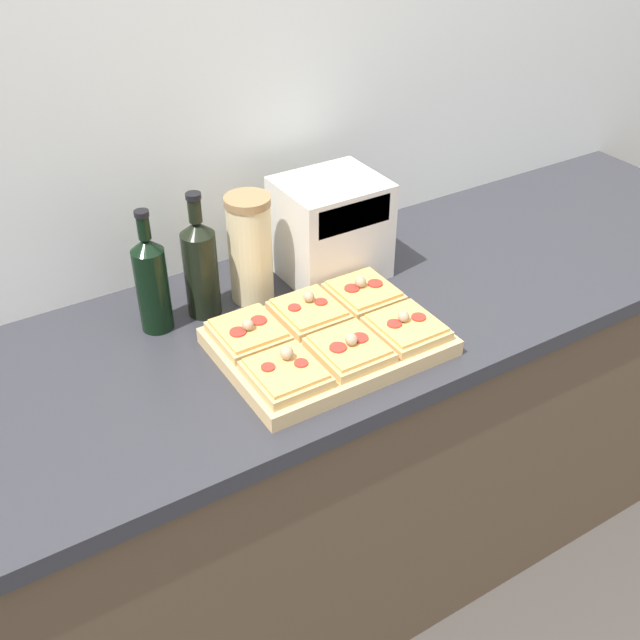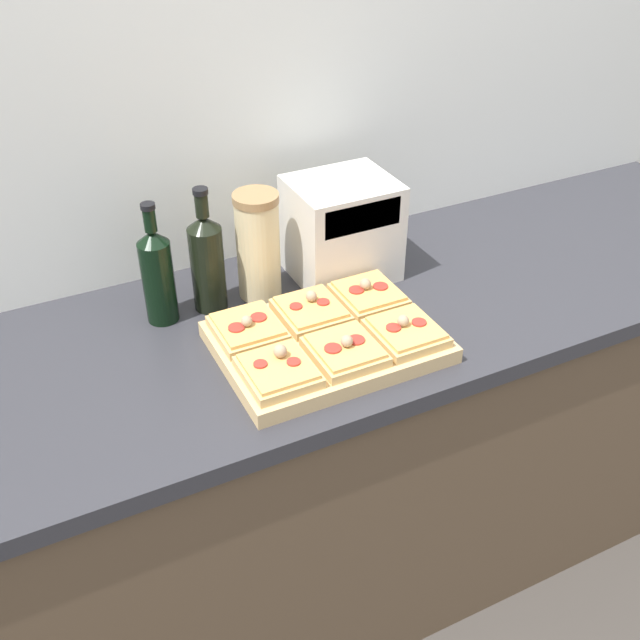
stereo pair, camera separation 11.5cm
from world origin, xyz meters
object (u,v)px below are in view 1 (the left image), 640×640
Objects in this scene: olive_oil_bottle at (152,282)px; toaster_oven at (331,228)px; grain_jar_tall at (250,249)px; cutting_board at (328,342)px; wine_bottle at (201,266)px.

toaster_oven is (0.44, -0.00, 0.00)m from olive_oil_bottle.
grain_jar_tall reaches higher than toaster_oven.
toaster_oven is (0.17, 0.26, 0.10)m from cutting_board.
wine_bottle is at bearing 179.85° from toaster_oven.
cutting_board is at bearing -81.21° from grain_jar_tall.
olive_oil_bottle reaches higher than toaster_oven.
olive_oil_bottle is 0.11m from wine_bottle.
wine_bottle is 1.12× the size of toaster_oven.
cutting_board is 0.32m from wine_bottle.
toaster_oven is (0.21, -0.00, -0.01)m from grain_jar_tall.
toaster_oven reaches higher than cutting_board.
grain_jar_tall reaches higher than cutting_board.
grain_jar_tall is (-0.04, 0.26, 0.11)m from cutting_board.
olive_oil_bottle is (-0.27, 0.26, 0.10)m from cutting_board.
toaster_oven is at bearing 56.65° from cutting_board.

